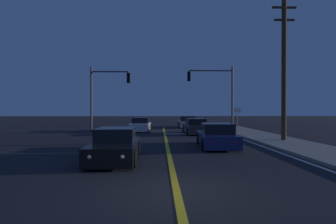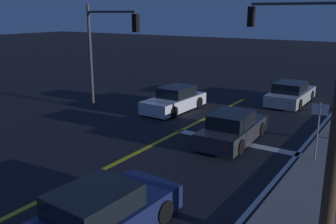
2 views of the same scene
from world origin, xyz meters
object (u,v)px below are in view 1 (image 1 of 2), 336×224
at_px(traffic_signal_near_right, 217,88).
at_px(car_far_approaching_silver, 187,122).
at_px(traffic_signal_far_left, 105,89).
at_px(utility_pole_right, 284,68).
at_px(car_following_oncoming_white, 141,125).
at_px(car_lead_oncoming_black, 115,146).
at_px(car_distant_tail_charcoal, 195,127).
at_px(street_sign_corner, 237,116).
at_px(car_parked_curb_navy, 217,137).

bearing_deg(traffic_signal_near_right, car_far_approaching_silver, -70.68).
bearing_deg(traffic_signal_far_left, utility_pole_right, -28.84).
xyz_separation_m(car_following_oncoming_white, car_lead_oncoming_black, (0.02, -15.43, -0.00)).
relative_size(car_far_approaching_silver, utility_pole_right, 0.51).
bearing_deg(car_distant_tail_charcoal, traffic_signal_far_left, 171.26).
height_order(utility_pole_right, street_sign_corner, utility_pole_right).
bearing_deg(street_sign_corner, car_following_oncoming_white, 156.53).
bearing_deg(traffic_signal_far_left, traffic_signal_near_right, 7.78).
height_order(car_lead_oncoming_black, utility_pole_right, utility_pole_right).
relative_size(car_far_approaching_silver, car_lead_oncoming_black, 1.09).
xyz_separation_m(car_far_approaching_silver, car_parked_curb_navy, (-0.01, -16.84, -0.00)).
bearing_deg(street_sign_corner, utility_pole_right, -76.15).
bearing_deg(utility_pole_right, street_sign_corner, 103.85).
relative_size(traffic_signal_near_right, traffic_signal_far_left, 1.06).
bearing_deg(car_parked_curb_navy, street_sign_corner, 69.25).
relative_size(car_far_approaching_silver, traffic_signal_far_left, 0.81).
distance_m(car_distant_tail_charcoal, car_parked_curb_navy, 8.31).
xyz_separation_m(utility_pole_right, street_sign_corner, (-1.40, 5.68, -3.24)).
bearing_deg(car_distant_tail_charcoal, car_following_oncoming_white, 145.00).
bearing_deg(traffic_signal_far_left, car_following_oncoming_white, 37.40).
bearing_deg(car_parked_curb_navy, car_distant_tail_charcoal, 93.63).
relative_size(traffic_signal_near_right, utility_pole_right, 0.67).
relative_size(utility_pole_right, street_sign_corner, 4.03).
relative_size(car_following_oncoming_white, car_far_approaching_silver, 0.93).
height_order(traffic_signal_near_right, utility_pole_right, utility_pole_right).
distance_m(car_lead_oncoming_black, car_parked_curb_navy, 6.40).
xyz_separation_m(traffic_signal_far_left, utility_pole_right, (12.86, -7.08, 0.91)).
height_order(car_following_oncoming_white, car_lead_oncoming_black, same).
relative_size(car_following_oncoming_white, street_sign_corner, 1.90).
relative_size(car_following_oncoming_white, car_distant_tail_charcoal, 0.99).
height_order(car_distant_tail_charcoal, street_sign_corner, street_sign_corner).
height_order(car_distant_tail_charcoal, traffic_signal_far_left, traffic_signal_far_left).
relative_size(traffic_signal_far_left, utility_pole_right, 0.63).
bearing_deg(car_lead_oncoming_black, street_sign_corner, -126.59).
height_order(car_far_approaching_silver, utility_pole_right, utility_pole_right).
xyz_separation_m(traffic_signal_far_left, street_sign_corner, (11.46, -1.40, -2.33)).
relative_size(car_parked_curb_navy, utility_pole_right, 0.48).
bearing_deg(car_far_approaching_silver, car_distant_tail_charcoal, -90.58).
height_order(car_distant_tail_charcoal, utility_pole_right, utility_pole_right).
bearing_deg(car_distant_tail_charcoal, street_sign_corner, -10.06).
distance_m(car_lead_oncoming_black, traffic_signal_far_left, 13.88).
bearing_deg(utility_pole_right, traffic_signal_near_right, 107.13).
relative_size(car_following_oncoming_white, utility_pole_right, 0.47).
distance_m(car_following_oncoming_white, car_lead_oncoming_black, 15.43).
bearing_deg(street_sign_corner, car_lead_oncoming_black, -125.75).
xyz_separation_m(car_distant_tail_charcoal, car_parked_curb_navy, (0.12, -8.31, 0.00)).
bearing_deg(traffic_signal_near_right, traffic_signal_far_left, 7.78).
relative_size(car_distant_tail_charcoal, traffic_signal_near_right, 0.71).
bearing_deg(car_parked_curb_navy, traffic_signal_near_right, 81.12).
bearing_deg(street_sign_corner, car_distant_tail_charcoal, 172.12).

